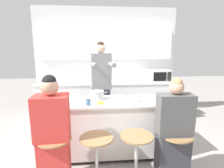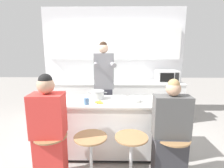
# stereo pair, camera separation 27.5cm
# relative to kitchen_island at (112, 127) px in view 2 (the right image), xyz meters

# --- Properties ---
(ground_plane) EXTENTS (16.00, 16.00, 0.00)m
(ground_plane) POSITION_rel_kitchen_island_xyz_m (0.00, 0.00, -0.45)
(ground_plane) COLOR gray
(wall_back) EXTENTS (3.51, 0.22, 2.70)m
(wall_back) POSITION_rel_kitchen_island_xyz_m (0.00, 1.82, 1.09)
(wall_back) COLOR white
(wall_back) RESTS_ON ground_plane
(back_counter) EXTENTS (3.26, 0.71, 0.93)m
(back_counter) POSITION_rel_kitchen_island_xyz_m (0.00, 1.48, 0.01)
(back_counter) COLOR white
(back_counter) RESTS_ON ground_plane
(kitchen_island) EXTENTS (1.90, 0.66, 0.90)m
(kitchen_island) POSITION_rel_kitchen_island_xyz_m (0.00, 0.00, 0.00)
(kitchen_island) COLOR black
(kitchen_island) RESTS_ON ground_plane
(bar_stool_leftmost) EXTENTS (0.41, 0.41, 0.62)m
(bar_stool_leftmost) POSITION_rel_kitchen_island_xyz_m (-0.76, -0.63, -0.09)
(bar_stool_leftmost) COLOR #997047
(bar_stool_leftmost) RESTS_ON ground_plane
(bar_stool_center_left) EXTENTS (0.41, 0.41, 0.62)m
(bar_stool_center_left) POSITION_rel_kitchen_island_xyz_m (-0.25, -0.64, -0.09)
(bar_stool_center_left) COLOR #997047
(bar_stool_center_left) RESTS_ON ground_plane
(bar_stool_center_right) EXTENTS (0.41, 0.41, 0.62)m
(bar_stool_center_right) POSITION_rel_kitchen_island_xyz_m (0.25, -0.63, -0.09)
(bar_stool_center_right) COLOR #997047
(bar_stool_center_right) RESTS_ON ground_plane
(bar_stool_rightmost) EXTENTS (0.41, 0.41, 0.62)m
(bar_stool_rightmost) POSITION_rel_kitchen_island_xyz_m (0.76, -0.65, -0.09)
(bar_stool_rightmost) COLOR #997047
(bar_stool_rightmost) RESTS_ON ground_plane
(person_cooking) EXTENTS (0.42, 0.61, 1.82)m
(person_cooking) POSITION_rel_kitchen_island_xyz_m (-0.16, 0.52, 0.46)
(person_cooking) COLOR #383842
(person_cooking) RESTS_ON ground_plane
(person_wrapped_blanket) EXTENTS (0.42, 0.31, 1.40)m
(person_wrapped_blanket) POSITION_rel_kitchen_island_xyz_m (-0.77, -0.62, 0.22)
(person_wrapped_blanket) COLOR red
(person_wrapped_blanket) RESTS_ON ground_plane
(person_seated_near) EXTENTS (0.44, 0.27, 1.34)m
(person_seated_near) POSITION_rel_kitchen_island_xyz_m (0.73, -0.62, 0.15)
(person_seated_near) COLOR #333338
(person_seated_near) RESTS_ON ground_plane
(cooking_pot) EXTENTS (0.31, 0.22, 0.14)m
(cooking_pot) POSITION_rel_kitchen_island_xyz_m (-0.23, 0.09, 0.51)
(cooking_pot) COLOR #B7BABC
(cooking_pot) RESTS_ON kitchen_island
(fruit_bowl) EXTENTS (0.22, 0.22, 0.06)m
(fruit_bowl) POSITION_rel_kitchen_island_xyz_m (0.33, -0.07, 0.47)
(fruit_bowl) COLOR white
(fruit_bowl) RESTS_ON kitchen_island
(coffee_cup_near) EXTENTS (0.11, 0.07, 0.10)m
(coffee_cup_near) POSITION_rel_kitchen_island_xyz_m (-0.37, -0.21, 0.49)
(coffee_cup_near) COLOR #4C7099
(coffee_cup_near) RESTS_ON kitchen_island
(banana_bunch) EXTENTS (0.15, 0.11, 0.05)m
(banana_bunch) POSITION_rel_kitchen_island_xyz_m (-0.19, -0.17, 0.47)
(banana_bunch) COLOR yellow
(banana_bunch) RESTS_ON kitchen_island
(microwave) EXTENTS (0.49, 0.36, 0.27)m
(microwave) POSITION_rel_kitchen_island_xyz_m (1.26, 1.43, 0.61)
(microwave) COLOR white
(microwave) RESTS_ON back_counter
(potted_plant) EXTENTS (0.18, 0.18, 0.25)m
(potted_plant) POSITION_rel_kitchen_island_xyz_m (-0.16, 1.48, 0.61)
(potted_plant) COLOR beige
(potted_plant) RESTS_ON back_counter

